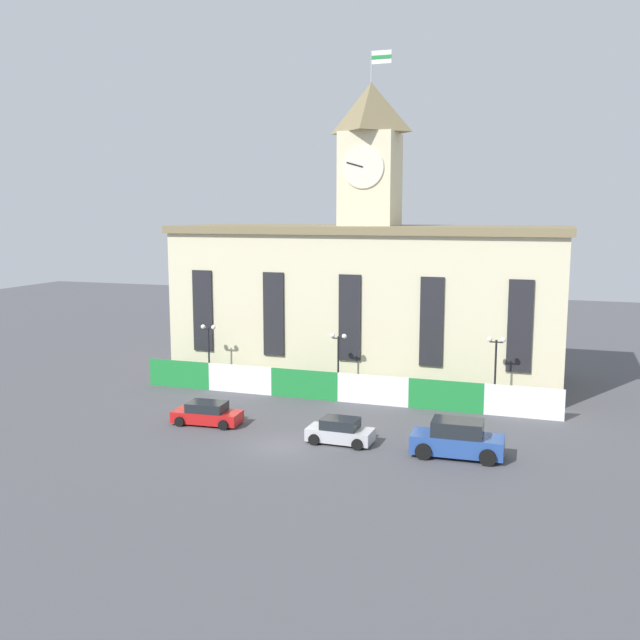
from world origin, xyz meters
TOP-DOWN VIEW (x-y plane):
  - ground_plane at (0.00, 0.00)m, footprint 160.00×160.00m
  - civic_building at (0.00, 19.28)m, footprint 31.46×11.67m
  - banner_fence at (0.00, 10.76)m, footprint 31.09×0.12m
  - street_lamp_left at (-10.89, 11.81)m, footprint 1.26×0.36m
  - street_lamp_far_right at (-0.31, 11.81)m, footprint 1.26×0.36m
  - street_lamp_far_left at (10.94, 11.81)m, footprint 1.26×0.36m
  - car_blue_van at (9.84, 1.64)m, footprint 5.17×2.53m
  - car_red_sedan at (-6.33, 2.71)m, footprint 4.52×2.38m
  - car_silver_hatch at (2.94, 1.82)m, footprint 3.93×2.07m

SIDE VIEW (x-z plane):
  - ground_plane at x=0.00m, z-range 0.00..0.00m
  - car_red_sedan at x=-6.33m, z-range -0.05..1.40m
  - car_silver_hatch at x=2.94m, z-range -0.06..1.44m
  - car_blue_van at x=9.84m, z-range -0.09..2.01m
  - banner_fence at x=0.00m, z-range 0.00..2.12m
  - street_lamp_far_right at x=-0.31m, z-range 1.11..5.91m
  - street_lamp_left at x=-10.89m, z-range 1.12..6.03m
  - street_lamp_far_left at x=10.94m, z-range 1.16..6.34m
  - civic_building at x=0.00m, z-range -6.18..19.90m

